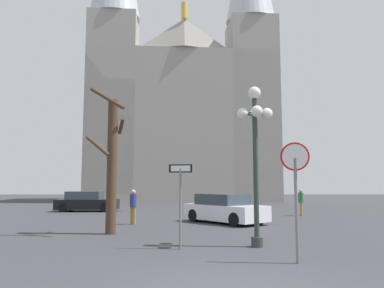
{
  "coord_description": "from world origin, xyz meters",
  "views": [
    {
      "loc": [
        -0.67,
        -7.12,
        1.93
      ],
      "look_at": [
        -0.55,
        18.03,
        4.61
      ],
      "focal_mm": 34.87,
      "sensor_mm": 36.0,
      "label": 1
    }
  ],
  "objects_px": {
    "cathedral": "(181,97)",
    "street_lamp": "(253,139)",
    "one_way_arrow_sign": "(179,195)",
    "parked_car_near_black": "(85,202)",
    "pedestrian_walking": "(131,203)",
    "pedestrian_standing": "(299,200)",
    "bare_tree": "(110,162)",
    "parked_car_far_white": "(223,209)",
    "stop_sign": "(294,179)"
  },
  "relations": [
    {
      "from": "cathedral",
      "to": "street_lamp",
      "type": "height_order",
      "value": "cathedral"
    },
    {
      "from": "one_way_arrow_sign",
      "to": "parked_car_near_black",
      "type": "distance_m",
      "value": 16.74
    },
    {
      "from": "one_way_arrow_sign",
      "to": "pedestrian_walking",
      "type": "xyz_separation_m",
      "value": [
        -2.47,
        6.72,
        -0.61
      ]
    },
    {
      "from": "street_lamp",
      "to": "pedestrian_standing",
      "type": "relative_size",
      "value": 3.13
    },
    {
      "from": "parked_car_near_black",
      "to": "pedestrian_standing",
      "type": "height_order",
      "value": "pedestrian_standing"
    },
    {
      "from": "one_way_arrow_sign",
      "to": "bare_tree",
      "type": "xyz_separation_m",
      "value": [
        -2.81,
        3.29,
        1.15
      ]
    },
    {
      "from": "street_lamp",
      "to": "parked_car_far_white",
      "type": "relative_size",
      "value": 1.13
    },
    {
      "from": "street_lamp",
      "to": "parked_car_near_black",
      "type": "distance_m",
      "value": 17.7
    },
    {
      "from": "stop_sign",
      "to": "pedestrian_standing",
      "type": "height_order",
      "value": "stop_sign"
    },
    {
      "from": "bare_tree",
      "to": "parked_car_near_black",
      "type": "distance_m",
      "value": 12.77
    },
    {
      "from": "stop_sign",
      "to": "parked_car_near_black",
      "type": "relative_size",
      "value": 0.71
    },
    {
      "from": "parked_car_near_black",
      "to": "parked_car_far_white",
      "type": "bearing_deg",
      "value": -40.47
    },
    {
      "from": "stop_sign",
      "to": "pedestrian_walking",
      "type": "distance_m",
      "value": 10.29
    },
    {
      "from": "parked_car_near_black",
      "to": "pedestrian_standing",
      "type": "bearing_deg",
      "value": -14.44
    },
    {
      "from": "parked_car_far_white",
      "to": "cathedral",
      "type": "bearing_deg",
      "value": 96.63
    },
    {
      "from": "parked_car_near_black",
      "to": "pedestrian_walking",
      "type": "height_order",
      "value": "pedestrian_walking"
    },
    {
      "from": "cathedral",
      "to": "pedestrian_standing",
      "type": "height_order",
      "value": "cathedral"
    },
    {
      "from": "parked_car_far_white",
      "to": "pedestrian_walking",
      "type": "xyz_separation_m",
      "value": [
        -4.44,
        -0.73,
        0.32
      ]
    },
    {
      "from": "cathedral",
      "to": "pedestrian_walking",
      "type": "relative_size",
      "value": 22.0
    },
    {
      "from": "street_lamp",
      "to": "parked_car_far_white",
      "type": "bearing_deg",
      "value": 93.03
    },
    {
      "from": "cathedral",
      "to": "one_way_arrow_sign",
      "type": "relative_size",
      "value": 14.39
    },
    {
      "from": "pedestrian_standing",
      "to": "stop_sign",
      "type": "bearing_deg",
      "value": -106.64
    },
    {
      "from": "cathedral",
      "to": "pedestrian_standing",
      "type": "distance_m",
      "value": 23.43
    },
    {
      "from": "bare_tree",
      "to": "one_way_arrow_sign",
      "type": "bearing_deg",
      "value": -49.52
    },
    {
      "from": "stop_sign",
      "to": "pedestrian_standing",
      "type": "bearing_deg",
      "value": 73.36
    },
    {
      "from": "cathedral",
      "to": "one_way_arrow_sign",
      "type": "xyz_separation_m",
      "value": [
        0.74,
        -30.81,
        -10.23
      ]
    },
    {
      "from": "parked_car_far_white",
      "to": "pedestrian_standing",
      "type": "height_order",
      "value": "pedestrian_standing"
    },
    {
      "from": "stop_sign",
      "to": "pedestrian_standing",
      "type": "xyz_separation_m",
      "value": [
        4.04,
        13.52,
        -1.08
      ]
    },
    {
      "from": "parked_car_near_black",
      "to": "pedestrian_standing",
      "type": "xyz_separation_m",
      "value": [
        14.02,
        -3.61,
        0.31
      ]
    },
    {
      "from": "one_way_arrow_sign",
      "to": "parked_car_near_black",
      "type": "xyz_separation_m",
      "value": [
        -7.05,
        15.15,
        -0.95
      ]
    },
    {
      "from": "pedestrian_walking",
      "to": "pedestrian_standing",
      "type": "bearing_deg",
      "value": 27.05
    },
    {
      "from": "bare_tree",
      "to": "pedestrian_standing",
      "type": "relative_size",
      "value": 3.51
    },
    {
      "from": "cathedral",
      "to": "parked_car_near_black",
      "type": "height_order",
      "value": "cathedral"
    },
    {
      "from": "street_lamp",
      "to": "pedestrian_standing",
      "type": "bearing_deg",
      "value": 67.48
    },
    {
      "from": "one_way_arrow_sign",
      "to": "pedestrian_standing",
      "type": "height_order",
      "value": "one_way_arrow_sign"
    },
    {
      "from": "pedestrian_standing",
      "to": "bare_tree",
      "type": "bearing_deg",
      "value": -139.82
    },
    {
      "from": "stop_sign",
      "to": "street_lamp",
      "type": "relative_size",
      "value": 0.59
    },
    {
      "from": "parked_car_far_white",
      "to": "street_lamp",
      "type": "bearing_deg",
      "value": -86.97
    },
    {
      "from": "pedestrian_standing",
      "to": "parked_car_near_black",
      "type": "bearing_deg",
      "value": 165.56
    },
    {
      "from": "cathedral",
      "to": "street_lamp",
      "type": "xyz_separation_m",
      "value": [
        3.09,
        -30.42,
        -8.49
      ]
    },
    {
      "from": "cathedral",
      "to": "street_lamp",
      "type": "relative_size",
      "value": 7.2
    },
    {
      "from": "bare_tree",
      "to": "parked_car_far_white",
      "type": "distance_m",
      "value": 6.67
    },
    {
      "from": "street_lamp",
      "to": "bare_tree",
      "type": "xyz_separation_m",
      "value": [
        -5.15,
        2.9,
        -0.59
      ]
    },
    {
      "from": "cathedral",
      "to": "parked_car_far_white",
      "type": "distance_m",
      "value": 26.03
    },
    {
      "from": "stop_sign",
      "to": "pedestrian_walking",
      "type": "relative_size",
      "value": 1.8
    },
    {
      "from": "stop_sign",
      "to": "parked_car_near_black",
      "type": "xyz_separation_m",
      "value": [
        -9.98,
        17.13,
        -1.39
      ]
    },
    {
      "from": "parked_car_far_white",
      "to": "parked_car_near_black",
      "type": "bearing_deg",
      "value": 139.53
    },
    {
      "from": "one_way_arrow_sign",
      "to": "parked_car_far_white",
      "type": "height_order",
      "value": "one_way_arrow_sign"
    },
    {
      "from": "cathedral",
      "to": "stop_sign",
      "type": "relative_size",
      "value": 12.21
    },
    {
      "from": "pedestrian_walking",
      "to": "cathedral",
      "type": "bearing_deg",
      "value": 85.9
    }
  ]
}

